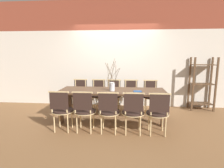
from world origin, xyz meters
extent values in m
plane|color=brown|center=(0.00, 0.00, 0.00)|extent=(16.00, 16.00, 0.00)
cube|color=beige|center=(0.00, 1.30, 1.16)|extent=(12.00, 0.06, 2.32)
cube|color=brown|center=(0.00, 1.30, 2.76)|extent=(12.00, 0.06, 0.88)
cube|color=#4C3321|center=(0.00, 0.00, 0.72)|extent=(2.55, 0.86, 0.04)
cube|color=#4C3321|center=(-1.17, -0.33, 0.35)|extent=(0.09, 0.09, 0.70)
cube|color=#4C3321|center=(1.17, -0.33, 0.35)|extent=(0.09, 0.09, 0.70)
cube|color=#4C3321|center=(-1.17, 0.33, 0.35)|extent=(0.09, 0.09, 0.70)
cube|color=#4C3321|center=(1.17, 0.33, 0.35)|extent=(0.09, 0.09, 0.70)
cylinder|color=black|center=(-0.97, -0.70, 0.44)|extent=(0.44, 0.44, 0.04)
cylinder|color=tan|center=(-0.97, -0.70, 0.41)|extent=(0.46, 0.46, 0.01)
cylinder|color=tan|center=(-1.11, -0.56, 0.21)|extent=(0.03, 0.03, 0.42)
cylinder|color=tan|center=(-0.83, -0.56, 0.21)|extent=(0.03, 0.03, 0.42)
cylinder|color=tan|center=(-1.11, -0.84, 0.21)|extent=(0.03, 0.03, 0.42)
cylinder|color=tan|center=(-0.83, -0.84, 0.21)|extent=(0.03, 0.03, 0.42)
cylinder|color=tan|center=(-1.13, -0.88, 0.67)|extent=(0.03, 0.03, 0.43)
cylinder|color=tan|center=(-0.82, -0.88, 0.67)|extent=(0.03, 0.03, 0.43)
cube|color=black|center=(-0.97, -0.89, 0.69)|extent=(0.37, 0.02, 0.34)
cube|color=tan|center=(-0.97, -0.88, 0.87)|extent=(0.41, 0.03, 0.03)
cylinder|color=black|center=(-0.50, -0.70, 0.44)|extent=(0.44, 0.44, 0.04)
cylinder|color=tan|center=(-0.50, -0.70, 0.41)|extent=(0.46, 0.46, 0.01)
cylinder|color=tan|center=(-0.64, -0.56, 0.21)|extent=(0.03, 0.03, 0.42)
cylinder|color=tan|center=(-0.36, -0.56, 0.21)|extent=(0.03, 0.03, 0.42)
cylinder|color=tan|center=(-0.64, -0.84, 0.21)|extent=(0.03, 0.03, 0.42)
cylinder|color=tan|center=(-0.36, -0.84, 0.21)|extent=(0.03, 0.03, 0.42)
cylinder|color=tan|center=(-0.65, -0.88, 0.67)|extent=(0.03, 0.03, 0.43)
cylinder|color=tan|center=(-0.35, -0.88, 0.67)|extent=(0.03, 0.03, 0.43)
cube|color=black|center=(-0.50, -0.89, 0.69)|extent=(0.37, 0.02, 0.34)
cube|color=tan|center=(-0.50, -0.88, 0.87)|extent=(0.41, 0.03, 0.03)
cylinder|color=black|center=(0.00, -0.70, 0.44)|extent=(0.44, 0.44, 0.04)
cylinder|color=tan|center=(0.00, -0.70, 0.41)|extent=(0.46, 0.46, 0.01)
cylinder|color=tan|center=(-0.14, -0.56, 0.21)|extent=(0.03, 0.03, 0.42)
cylinder|color=tan|center=(0.14, -0.56, 0.21)|extent=(0.03, 0.03, 0.42)
cylinder|color=tan|center=(-0.14, -0.84, 0.21)|extent=(0.03, 0.03, 0.42)
cylinder|color=tan|center=(0.14, -0.84, 0.21)|extent=(0.03, 0.03, 0.42)
cylinder|color=tan|center=(-0.15, -0.88, 0.67)|extent=(0.03, 0.03, 0.43)
cylinder|color=tan|center=(0.15, -0.88, 0.67)|extent=(0.03, 0.03, 0.43)
cube|color=black|center=(0.00, -0.89, 0.69)|extent=(0.37, 0.02, 0.34)
cube|color=tan|center=(0.00, -0.88, 0.87)|extent=(0.41, 0.03, 0.03)
cylinder|color=black|center=(0.49, -0.70, 0.44)|extent=(0.44, 0.44, 0.04)
cylinder|color=tan|center=(0.49, -0.70, 0.41)|extent=(0.46, 0.46, 0.01)
cylinder|color=tan|center=(0.35, -0.56, 0.21)|extent=(0.03, 0.03, 0.42)
cylinder|color=tan|center=(0.63, -0.56, 0.21)|extent=(0.03, 0.03, 0.42)
cylinder|color=tan|center=(0.35, -0.84, 0.21)|extent=(0.03, 0.03, 0.42)
cylinder|color=tan|center=(0.63, -0.84, 0.21)|extent=(0.03, 0.03, 0.42)
cylinder|color=tan|center=(0.34, -0.88, 0.67)|extent=(0.03, 0.03, 0.43)
cylinder|color=tan|center=(0.64, -0.88, 0.67)|extent=(0.03, 0.03, 0.43)
cube|color=black|center=(0.49, -0.89, 0.69)|extent=(0.37, 0.02, 0.34)
cube|color=tan|center=(0.49, -0.88, 0.87)|extent=(0.41, 0.03, 0.03)
cylinder|color=black|center=(0.97, -0.70, 0.44)|extent=(0.44, 0.44, 0.04)
cylinder|color=tan|center=(0.97, -0.70, 0.41)|extent=(0.46, 0.46, 0.01)
cylinder|color=tan|center=(0.83, -0.56, 0.21)|extent=(0.03, 0.03, 0.42)
cylinder|color=tan|center=(1.11, -0.56, 0.21)|extent=(0.03, 0.03, 0.42)
cylinder|color=tan|center=(0.83, -0.84, 0.21)|extent=(0.03, 0.03, 0.42)
cylinder|color=tan|center=(1.11, -0.84, 0.21)|extent=(0.03, 0.03, 0.42)
cylinder|color=tan|center=(0.82, -0.88, 0.67)|extent=(0.03, 0.03, 0.43)
cylinder|color=tan|center=(1.13, -0.88, 0.67)|extent=(0.03, 0.03, 0.43)
cube|color=black|center=(0.97, -0.89, 0.69)|extent=(0.37, 0.02, 0.34)
cube|color=tan|center=(0.97, -0.88, 0.87)|extent=(0.41, 0.03, 0.03)
cylinder|color=black|center=(-1.02, 0.70, 0.44)|extent=(0.44, 0.44, 0.04)
cylinder|color=tan|center=(-1.02, 0.70, 0.41)|extent=(0.46, 0.46, 0.01)
cylinder|color=tan|center=(-0.88, 0.56, 0.21)|extent=(0.03, 0.03, 0.42)
cylinder|color=tan|center=(-1.16, 0.56, 0.21)|extent=(0.03, 0.03, 0.42)
cylinder|color=tan|center=(-0.88, 0.84, 0.21)|extent=(0.03, 0.03, 0.42)
cylinder|color=tan|center=(-1.16, 0.84, 0.21)|extent=(0.03, 0.03, 0.42)
cylinder|color=tan|center=(-0.86, 0.88, 0.67)|extent=(0.03, 0.03, 0.43)
cylinder|color=tan|center=(-1.17, 0.88, 0.67)|extent=(0.03, 0.03, 0.43)
cube|color=black|center=(-1.02, 0.89, 0.69)|extent=(0.37, 0.02, 0.34)
cube|color=tan|center=(-1.02, 0.88, 0.87)|extent=(0.41, 0.03, 0.03)
cylinder|color=black|center=(-0.47, 0.70, 0.44)|extent=(0.44, 0.44, 0.04)
cylinder|color=tan|center=(-0.47, 0.70, 0.41)|extent=(0.46, 0.46, 0.01)
cylinder|color=tan|center=(-0.33, 0.56, 0.21)|extent=(0.03, 0.03, 0.42)
cylinder|color=tan|center=(-0.61, 0.56, 0.21)|extent=(0.03, 0.03, 0.42)
cylinder|color=tan|center=(-0.33, 0.84, 0.21)|extent=(0.03, 0.03, 0.42)
cylinder|color=tan|center=(-0.61, 0.84, 0.21)|extent=(0.03, 0.03, 0.42)
cylinder|color=tan|center=(-0.32, 0.88, 0.67)|extent=(0.03, 0.03, 0.43)
cylinder|color=tan|center=(-0.62, 0.88, 0.67)|extent=(0.03, 0.03, 0.43)
cube|color=black|center=(-0.47, 0.89, 0.69)|extent=(0.37, 0.02, 0.34)
cube|color=tan|center=(-0.47, 0.88, 0.87)|extent=(0.41, 0.03, 0.03)
cylinder|color=black|center=(-0.02, 0.70, 0.44)|extent=(0.44, 0.44, 0.04)
cylinder|color=tan|center=(-0.02, 0.70, 0.41)|extent=(0.46, 0.46, 0.01)
cylinder|color=tan|center=(0.12, 0.56, 0.21)|extent=(0.03, 0.03, 0.42)
cylinder|color=tan|center=(-0.16, 0.56, 0.21)|extent=(0.03, 0.03, 0.42)
cylinder|color=tan|center=(0.12, 0.84, 0.21)|extent=(0.03, 0.03, 0.42)
cylinder|color=tan|center=(-0.16, 0.84, 0.21)|extent=(0.03, 0.03, 0.42)
cylinder|color=tan|center=(0.13, 0.88, 0.67)|extent=(0.03, 0.03, 0.43)
cylinder|color=tan|center=(-0.17, 0.88, 0.67)|extent=(0.03, 0.03, 0.43)
cube|color=black|center=(-0.02, 0.89, 0.69)|extent=(0.37, 0.02, 0.34)
cube|color=tan|center=(-0.02, 0.88, 0.87)|extent=(0.41, 0.03, 0.03)
cylinder|color=black|center=(0.47, 0.70, 0.44)|extent=(0.44, 0.44, 0.04)
cylinder|color=tan|center=(0.47, 0.70, 0.41)|extent=(0.46, 0.46, 0.01)
cylinder|color=tan|center=(0.61, 0.56, 0.21)|extent=(0.03, 0.03, 0.42)
cylinder|color=tan|center=(0.33, 0.56, 0.21)|extent=(0.03, 0.03, 0.42)
cylinder|color=tan|center=(0.61, 0.84, 0.21)|extent=(0.03, 0.03, 0.42)
cylinder|color=tan|center=(0.33, 0.84, 0.21)|extent=(0.03, 0.03, 0.42)
cylinder|color=tan|center=(0.62, 0.88, 0.67)|extent=(0.03, 0.03, 0.43)
cylinder|color=tan|center=(0.32, 0.88, 0.67)|extent=(0.03, 0.03, 0.43)
cube|color=black|center=(0.47, 0.89, 0.69)|extent=(0.37, 0.02, 0.34)
cube|color=tan|center=(0.47, 0.88, 0.87)|extent=(0.41, 0.03, 0.03)
cylinder|color=black|center=(1.02, 0.70, 0.44)|extent=(0.44, 0.44, 0.04)
cylinder|color=tan|center=(1.02, 0.70, 0.41)|extent=(0.46, 0.46, 0.01)
cylinder|color=tan|center=(1.17, 0.56, 0.21)|extent=(0.03, 0.03, 0.42)
cylinder|color=tan|center=(0.88, 0.56, 0.21)|extent=(0.03, 0.03, 0.42)
cylinder|color=tan|center=(1.17, 0.84, 0.21)|extent=(0.03, 0.03, 0.42)
cylinder|color=tan|center=(0.88, 0.84, 0.21)|extent=(0.03, 0.03, 0.42)
cylinder|color=tan|center=(1.18, 0.88, 0.67)|extent=(0.03, 0.03, 0.43)
cylinder|color=tan|center=(0.87, 0.88, 0.67)|extent=(0.03, 0.03, 0.43)
cube|color=black|center=(1.02, 0.89, 0.69)|extent=(0.37, 0.02, 0.34)
cube|color=tan|center=(1.02, 0.88, 0.87)|extent=(0.41, 0.03, 0.03)
cylinder|color=silver|center=(0.01, -0.08, 0.84)|extent=(0.13, 0.13, 0.20)
cylinder|color=brown|center=(-0.04, 0.02, 1.22)|extent=(0.21, 0.09, 0.56)
cylinder|color=brown|center=(0.01, 0.00, 1.19)|extent=(0.16, 0.02, 0.50)
cylinder|color=brown|center=(-0.08, -0.10, 1.17)|extent=(0.05, 0.18, 0.45)
cylinder|color=brown|center=(-0.03, -0.19, 1.18)|extent=(0.24, 0.08, 0.47)
cylinder|color=brown|center=(0.04, 0.05, 1.11)|extent=(0.26, 0.07, 0.33)
cylinder|color=brown|center=(0.01, -0.04, 1.19)|extent=(0.09, 0.02, 0.49)
cylinder|color=brown|center=(0.12, -0.01, 1.12)|extent=(0.15, 0.24, 0.35)
cylinder|color=brown|center=(0.10, -0.07, 1.15)|extent=(0.02, 0.19, 0.41)
cylinder|color=brown|center=(-0.01, -0.16, 1.16)|extent=(0.17, 0.05, 0.43)
cube|color=#234C8C|center=(0.61, -0.11, 0.75)|extent=(0.19, 0.14, 0.01)
cube|color=#513823|center=(2.21, 0.88, 0.76)|extent=(0.04, 0.04, 1.52)
cube|color=#513823|center=(2.81, 0.88, 0.76)|extent=(0.04, 0.04, 1.52)
cube|color=#513823|center=(2.21, 1.20, 0.76)|extent=(0.04, 0.04, 1.52)
cube|color=#513823|center=(2.81, 1.20, 0.76)|extent=(0.04, 0.04, 1.52)
cube|color=#513823|center=(2.51, 1.04, 0.18)|extent=(0.61, 0.32, 0.02)
cube|color=#513823|center=(2.51, 1.04, 0.76)|extent=(0.61, 0.32, 0.02)
cube|color=#513823|center=(2.51, 1.04, 1.31)|extent=(0.61, 0.32, 0.02)
camera|label=1|loc=(0.37, -4.11, 1.58)|focal=28.00mm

